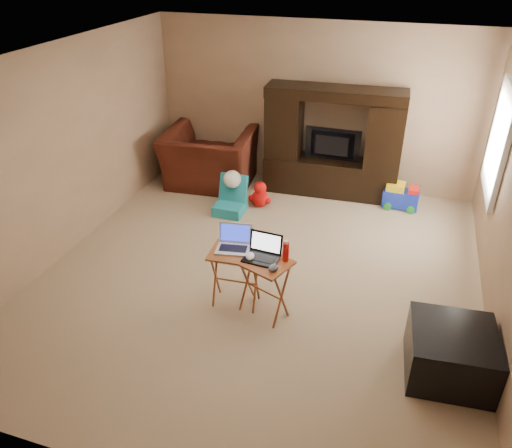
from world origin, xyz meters
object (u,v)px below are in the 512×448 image
(tray_table_left, at_px, (236,278))
(water_bottle, at_px, (286,252))
(ottoman, at_px, (451,353))
(television, at_px, (332,146))
(push_toy, at_px, (401,195))
(plush_toy, at_px, (260,194))
(recliner, at_px, (209,159))
(tray_table_right, at_px, (264,288))
(child_rocker, at_px, (230,196))
(mouse_left, at_px, (250,256))
(laptop_left, at_px, (233,240))
(entertainment_center, at_px, (332,143))
(mouse_right, at_px, (273,268))
(laptop_right, at_px, (261,250))

(tray_table_left, xyz_separation_m, water_bottle, (0.54, 0.01, 0.44))
(ottoman, xyz_separation_m, water_bottle, (-1.66, 0.38, 0.53))
(television, height_order, push_toy, television)
(water_bottle, bearing_deg, plush_toy, 113.43)
(recliner, distance_m, tray_table_right, 3.31)
(child_rocker, height_order, plush_toy, child_rocker)
(plush_toy, distance_m, mouse_left, 2.45)
(mouse_left, bearing_deg, tray_table_left, 159.78)
(tray_table_left, distance_m, laptop_left, 0.46)
(tray_table_right, bearing_deg, entertainment_center, 109.01)
(tray_table_right, xyz_separation_m, laptop_left, (-0.37, 0.10, 0.45))
(entertainment_center, relative_size, child_rocker, 3.67)
(child_rocker, height_order, mouse_right, mouse_right)
(entertainment_center, bearing_deg, television, -92.55)
(push_toy, relative_size, laptop_right, 1.49)
(mouse_left, height_order, water_bottle, water_bottle)
(tray_table_right, distance_m, laptop_left, 0.59)
(tray_table_left, bearing_deg, mouse_right, -25.34)
(recliner, relative_size, mouse_left, 10.06)
(mouse_left, bearing_deg, ottoman, -8.40)
(plush_toy, relative_size, laptop_right, 1.14)
(recliner, height_order, child_rocker, recliner)
(ottoman, distance_m, tray_table_right, 1.88)
(entertainment_center, relative_size, television, 2.41)
(laptop_right, bearing_deg, plush_toy, 111.85)
(mouse_right, bearing_deg, television, 90.20)
(push_toy, height_order, tray_table_right, tray_table_right)
(child_rocker, height_order, laptop_right, laptop_right)
(television, bearing_deg, plush_toy, 39.98)
(recliner, xyz_separation_m, laptop_left, (1.39, -2.69, 0.34))
(television, xyz_separation_m, mouse_right, (0.01, -3.17, -0.10))
(child_rocker, bearing_deg, recliner, 129.21)
(plush_toy, xyz_separation_m, mouse_left, (0.62, -2.32, 0.50))
(push_toy, xyz_separation_m, water_bottle, (-1.02, -2.84, 0.57))
(recliner, height_order, water_bottle, recliner)
(child_rocker, distance_m, plush_toy, 0.50)
(mouse_left, bearing_deg, tray_table_right, -0.25)
(ottoman, bearing_deg, push_toy, 101.22)
(entertainment_center, xyz_separation_m, water_bottle, (0.08, -3.01, -0.06))
(recliner, relative_size, child_rocker, 2.49)
(tray_table_right, bearing_deg, push_toy, 88.52)
(laptop_left, xyz_separation_m, water_bottle, (0.57, -0.02, -0.02))
(tray_table_left, xyz_separation_m, laptop_right, (0.30, -0.05, 0.45))
(tray_table_left, distance_m, tray_table_right, 0.35)
(television, height_order, laptop_left, television)
(push_toy, bearing_deg, entertainment_center, 173.13)
(plush_toy, distance_m, laptop_left, 2.33)
(push_toy, xyz_separation_m, laptop_right, (-1.26, -2.90, 0.59))
(laptop_left, xyz_separation_m, mouse_right, (0.50, -0.22, -0.09))
(plush_toy, relative_size, mouse_right, 2.93)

